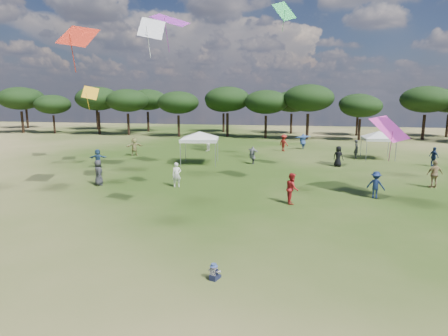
% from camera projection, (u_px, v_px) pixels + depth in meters
% --- Properties ---
extents(ground, '(140.00, 140.00, 0.00)m').
position_uv_depth(ground, '(210.00, 308.00, 10.35)').
color(ground, '#2E4615').
rests_on(ground, ground).
extents(tree_line, '(108.78, 17.63, 7.77)m').
position_uv_depth(tree_line, '(302.00, 100.00, 54.54)').
color(tree_line, black).
rests_on(tree_line, ground).
extents(tent_left, '(6.27, 6.27, 3.15)m').
position_uv_depth(tent_left, '(200.00, 133.00, 32.49)').
color(tent_left, gray).
rests_on(tent_left, ground).
extents(tent_right, '(5.53, 5.53, 2.94)m').
position_uv_depth(tent_right, '(379.00, 132.00, 35.15)').
color(tent_right, gray).
rests_on(tent_right, ground).
extents(toddler, '(0.41, 0.44, 0.55)m').
position_uv_depth(toddler, '(214.00, 272.00, 11.92)').
color(toddler, '#161A32').
rests_on(toddler, ground).
extents(festival_crowd, '(28.70, 24.18, 1.84)m').
position_uv_depth(festival_crowd, '(260.00, 153.00, 33.35)').
color(festival_crowd, '#2A2B2F').
rests_on(festival_crowd, ground).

